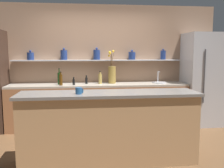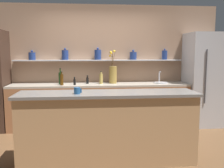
% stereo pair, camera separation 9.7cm
% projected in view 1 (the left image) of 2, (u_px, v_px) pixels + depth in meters
% --- Properties ---
extents(ground_plane, '(12.00, 12.00, 0.00)m').
position_uv_depth(ground_plane, '(106.00, 148.00, 4.12)').
color(ground_plane, brown).
extents(back_wall_unit, '(5.20, 0.28, 2.60)m').
position_uv_depth(back_wall_unit, '(99.00, 65.00, 5.53)').
color(back_wall_unit, '#937056').
rests_on(back_wall_unit, ground_plane).
extents(back_counter_unit, '(3.71, 0.62, 0.92)m').
position_uv_depth(back_counter_unit, '(99.00, 105.00, 5.28)').
color(back_counter_unit, '#99603D').
rests_on(back_counter_unit, ground_plane).
extents(island_counter, '(2.53, 0.61, 1.02)m').
position_uv_depth(island_counter, '(109.00, 127.00, 3.57)').
color(island_counter, tan).
rests_on(island_counter, ground_plane).
extents(refrigerator, '(0.76, 0.73, 1.99)m').
position_uv_depth(refrigerator, '(202.00, 79.00, 5.44)').
color(refrigerator, '#B7B7BC').
rests_on(refrigerator, ground_plane).
extents(flower_vase, '(0.16, 0.17, 0.70)m').
position_uv_depth(flower_vase, '(112.00, 74.00, 5.30)').
color(flower_vase, olive).
rests_on(flower_vase, back_counter_unit).
extents(sink_fixture, '(0.30, 0.30, 0.25)m').
position_uv_depth(sink_fixture, '(159.00, 82.00, 5.38)').
color(sink_fixture, '#B7B7BC').
rests_on(sink_fixture, back_counter_unit).
extents(bottle_sauce_0, '(0.05, 0.05, 0.18)m').
position_uv_depth(bottle_sauce_0, '(100.00, 80.00, 5.34)').
color(bottle_sauce_0, black).
rests_on(bottle_sauce_0, back_counter_unit).
extents(bottle_sauce_1, '(0.05, 0.05, 0.16)m').
position_uv_depth(bottle_sauce_1, '(74.00, 82.00, 5.04)').
color(bottle_sauce_1, black).
rests_on(bottle_sauce_1, back_counter_unit).
extents(bottle_wine_2, '(0.07, 0.07, 0.34)m').
position_uv_depth(bottle_wine_2, '(59.00, 78.00, 5.13)').
color(bottle_wine_2, '#193814').
rests_on(bottle_wine_2, back_counter_unit).
extents(bottle_spirit_3, '(0.07, 0.07, 0.27)m').
position_uv_depth(bottle_spirit_3, '(100.00, 79.00, 5.23)').
color(bottle_spirit_3, tan).
rests_on(bottle_spirit_3, back_counter_unit).
extents(bottle_spirit_4, '(0.07, 0.07, 0.28)m').
position_uv_depth(bottle_spirit_4, '(61.00, 80.00, 4.97)').
color(bottle_spirit_4, '#4C2D0C').
rests_on(bottle_spirit_4, back_counter_unit).
extents(bottle_sauce_5, '(0.05, 0.05, 0.18)m').
position_uv_depth(bottle_sauce_5, '(86.00, 80.00, 5.23)').
color(bottle_sauce_5, black).
rests_on(bottle_sauce_5, back_counter_unit).
extents(coffee_mug, '(0.11, 0.09, 0.09)m').
position_uv_depth(coffee_mug, '(79.00, 91.00, 3.35)').
color(coffee_mug, '#235184').
rests_on(coffee_mug, island_counter).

